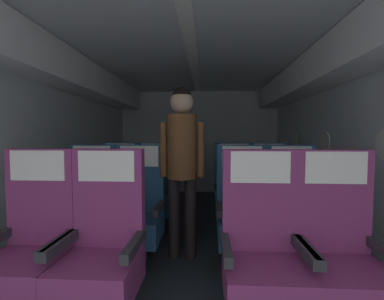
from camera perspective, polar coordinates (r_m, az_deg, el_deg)
name	(u,v)px	position (r m, az deg, el deg)	size (l,w,h in m)	color
ground	(191,247)	(2.98, -0.20, -20.55)	(3.52, 5.83, 0.02)	#23282D
fuselage_shell	(192,102)	(2.99, 0.10, 10.54)	(3.40, 5.48, 2.17)	silver
seat_a_left_window	(32,248)	(2.06, -31.89, -17.95)	(0.50, 0.47, 1.10)	#38383D
seat_a_left_aisle	(103,251)	(1.84, -19.12, -20.26)	(0.50, 0.47, 1.10)	#38383D
seat_a_right_aisle	(340,257)	(1.89, 29.90, -19.80)	(0.50, 0.47, 1.10)	#38383D
seat_a_right_window	(262,255)	(1.75, 15.16, -21.45)	(0.50, 0.47, 1.10)	#38383D
seat_b_left_window	(89,211)	(2.73, -21.80, -12.46)	(0.50, 0.47, 1.10)	#38383D
seat_b_left_aisle	(138,212)	(2.57, -11.93, -13.31)	(0.50, 0.47, 1.10)	#38383D
seat_b_right_aisle	(293,214)	(2.63, 21.42, -13.08)	(0.50, 0.47, 1.10)	#38383D
seat_b_right_window	(242,214)	(2.51, 11.06, -13.71)	(0.50, 0.47, 1.10)	#38383D
seat_c_left_window	(119,192)	(3.49, -15.81, -8.96)	(0.50, 0.47, 1.10)	#38383D
seat_c_left_aisle	(155,193)	(3.37, -8.21, -9.28)	(0.50, 0.47, 1.10)	#38383D
seat_c_right_aisle	(270,194)	(3.38, 16.86, -9.36)	(0.50, 0.47, 1.10)	#38383D
seat_c_right_window	(234,194)	(3.31, 9.23, -9.54)	(0.50, 0.47, 1.10)	#38383D
flight_attendant	(182,153)	(2.48, -2.21, -0.71)	(0.43, 0.28, 1.64)	black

